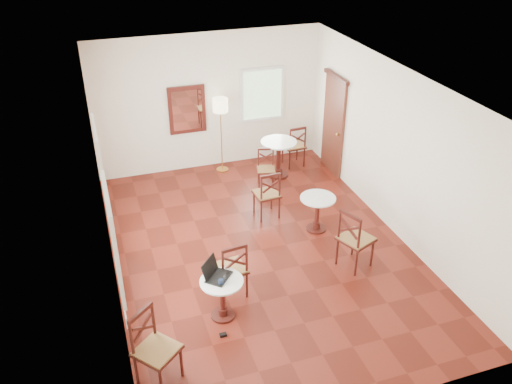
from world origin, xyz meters
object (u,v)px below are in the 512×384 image
cafe_table_back (279,155)px  mouse (220,279)px  chair_mid_b (355,239)px  navy_mug (221,282)px  chair_near_a (231,268)px  chair_back_b (266,169)px  chair_near_b (155,349)px  power_adapter (223,335)px  floor_lamp (220,110)px  water_glass (225,278)px  laptop (215,273)px  chair_mid_a (267,194)px  cafe_table_near (222,294)px  chair_back_a (294,146)px  cafe_table_mid (317,210)px

cafe_table_back → mouse: size_ratio=9.97×
chair_mid_b → navy_mug: bearing=80.8°
chair_near_a → chair_back_b: chair_near_a is taller
chair_near_b → mouse: chair_near_b is taller
chair_near_b → power_adapter: (0.99, 0.47, -0.51)m
floor_lamp → power_adapter: floor_lamp is taller
chair_near_b → water_glass: bearing=-3.7°
chair_near_b → laptop: size_ratio=2.17×
cafe_table_back → navy_mug: 4.65m
chair_near_b → chair_mid_b: (3.48, 1.36, 0.01)m
chair_mid_a → laptop: (-1.61, -2.30, 0.24)m
chair_near_a → floor_lamp: bearing=-109.7°
cafe_table_near → chair_mid_a: chair_mid_a is taller
chair_mid_b → chair_back_b: chair_mid_b is taller
mouse → cafe_table_near: bearing=-28.7°
chair_back_a → laptop: chair_back_a is taller
chair_back_a → chair_back_b: 1.17m
mouse → water_glass: water_glass is taller
cafe_table_back → chair_near_b: size_ratio=0.77×
cafe_table_near → cafe_table_back: 4.56m
chair_near_b → mouse: size_ratio=12.98×
cafe_table_back → navy_mug: size_ratio=7.74×
chair_near_a → floor_lamp: (0.98, 4.12, 0.93)m
cafe_table_mid → cafe_table_back: (0.08, 2.23, 0.08)m
chair_mid_a → navy_mug: bearing=54.1°
chair_near_a → chair_near_b: (-1.36, -1.30, 0.03)m
laptop → mouse: laptop is taller
chair_near_a → mouse: chair_near_a is taller
cafe_table_back → chair_near_a: (-2.08, -3.49, -0.01)m
navy_mug → chair_mid_a: bearing=57.8°
chair_mid_b → power_adapter: 2.70m
cafe_table_mid → chair_mid_b: chair_mid_b is taller
cafe_table_back → chair_mid_b: bearing=-89.2°
laptop → water_glass: (0.10, -0.14, -0.02)m
cafe_table_near → chair_back_b: (1.93, 3.56, -0.01)m
mouse → cafe_table_mid: bearing=40.5°
water_glass → power_adapter: water_glass is taller
chair_mid_a → chair_mid_b: chair_mid_b is taller
chair_near_a → chair_mid_a: size_ratio=1.02×
cafe_table_near → chair_back_b: size_ratio=0.81×
chair_back_b → chair_mid_a: bearing=-93.2°
chair_near_b → mouse: 1.40m
cafe_table_back → power_adapter: bearing=-119.5°
cafe_table_mid → cafe_table_near: bearing=-143.3°
cafe_table_mid → cafe_table_back: cafe_table_back is taller
chair_back_a → floor_lamp: floor_lamp is taller
cafe_table_mid → power_adapter: (-2.36, -2.08, -0.40)m
cafe_table_mid → chair_near_b: bearing=-142.8°
chair_back_b → chair_near_a: bearing=-102.8°
cafe_table_back → floor_lamp: 1.57m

